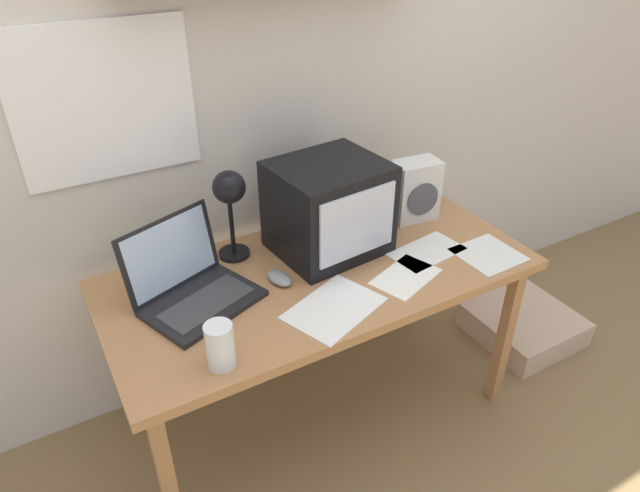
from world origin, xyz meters
name	(u,v)px	position (x,y,z in m)	size (l,w,h in m)	color
ground_plane	(320,411)	(0.00, 0.00, 0.00)	(12.00, 12.00, 0.00)	olive
back_wall	(255,60)	(0.00, 0.45, 1.31)	(5.60, 0.24, 2.60)	beige
corner_desk	(320,285)	(0.00, 0.00, 0.64)	(1.47, 0.69, 0.70)	#AF7849
crt_monitor	(329,208)	(0.10, 0.11, 0.87)	(0.40, 0.36, 0.33)	black
laptop	(189,281)	(-0.44, 0.07, 0.77)	(0.42, 0.39, 0.26)	black
desk_lamp	(230,197)	(-0.23, 0.19, 0.96)	(0.13, 0.17, 0.36)	black
juice_glass	(220,348)	(-0.46, -0.26, 0.77)	(0.08, 0.08, 0.14)	white
space_heater	(415,190)	(0.51, 0.14, 0.82)	(0.19, 0.13, 0.24)	silver
computer_mouse	(279,278)	(-0.15, 0.01, 0.72)	(0.08, 0.11, 0.03)	gray
loose_paper_near_monitor	(488,254)	(0.57, -0.21, 0.71)	(0.21, 0.21, 0.00)	white
printed_handout	(427,252)	(0.39, -0.09, 0.71)	(0.29, 0.19, 0.00)	white
loose_paper_near_laptop	(334,308)	(-0.06, -0.20, 0.71)	(0.35, 0.30, 0.00)	white
open_notebook	(406,277)	(0.23, -0.18, 0.71)	(0.27, 0.22, 0.00)	white
floor_cushion	(523,325)	(1.07, -0.07, 0.06)	(0.44, 0.44, 0.13)	#D0AE93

